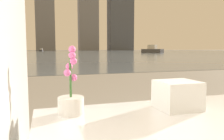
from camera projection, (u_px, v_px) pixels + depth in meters
name	position (u px, v px, depth m)	size (l,w,h in m)	color
potted_orchid	(71.00, 99.00, 1.14)	(0.13, 0.13, 0.36)	silver
towel_stack	(177.00, 95.00, 1.24)	(0.22, 0.21, 0.16)	white
harbor_water	(47.00, 52.00, 59.49)	(180.00, 110.00, 0.01)	slate
harbor_boat_0	(152.00, 50.00, 46.91)	(3.84, 4.77, 1.74)	#4C4C51
harbor_boat_3	(41.00, 50.00, 72.43)	(1.25, 2.84, 1.03)	#2D2D33
harbor_boat_5	(3.00, 51.00, 56.14)	(1.68, 2.99, 1.06)	navy
skyline_tower_3	(45.00, 17.00, 111.14)	(9.22, 11.90, 33.78)	slate
skyline_tower_4	(88.00, 13.00, 117.48)	(10.52, 6.17, 40.10)	slate
skyline_tower_5	(120.00, 15.00, 122.99)	(13.54, 7.85, 39.35)	#4C515B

